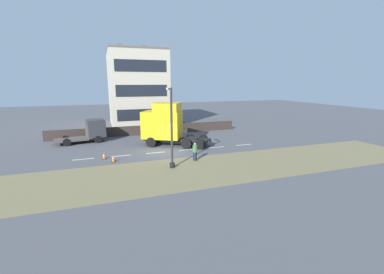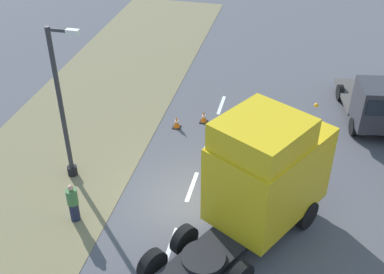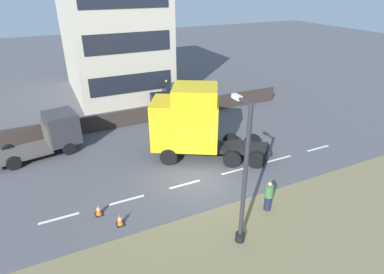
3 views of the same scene
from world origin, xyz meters
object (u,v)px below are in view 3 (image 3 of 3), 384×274
(parked_car, at_px, (177,97))
(traffic_cone_lead, at_px, (98,210))
(lamp_post, at_px, (243,185))
(pedestrian, at_px, (268,196))
(flatbed_truck, at_px, (55,132))
(traffic_cone_trailing, at_px, (120,220))
(lorry_cab, at_px, (190,122))

(parked_car, relative_size, traffic_cone_lead, 7.61)
(lamp_post, relative_size, pedestrian, 3.97)
(pedestrian, height_order, traffic_cone_lead, pedestrian)
(flatbed_truck, distance_m, traffic_cone_trailing, 8.94)
(lorry_cab, bearing_deg, flatbed_truck, 89.77)
(flatbed_truck, xyz_separation_m, pedestrian, (-10.66, -8.51, -0.56))
(lorry_cab, height_order, lamp_post, lamp_post)
(parked_car, relative_size, pedestrian, 2.82)
(flatbed_truck, distance_m, pedestrian, 13.65)
(lamp_post, height_order, pedestrian, lamp_post)
(lamp_post, bearing_deg, flatbed_truck, 27.67)
(flatbed_truck, relative_size, pedestrian, 3.54)
(pedestrian, height_order, traffic_cone_trailing, pedestrian)
(lorry_cab, relative_size, parked_car, 1.61)
(flatbed_truck, xyz_separation_m, traffic_cone_trailing, (-8.68, -1.88, -1.04))
(traffic_cone_lead, bearing_deg, lamp_post, -129.97)
(parked_car, height_order, traffic_cone_trailing, parked_car)
(flatbed_truck, xyz_separation_m, traffic_cone_lead, (-7.57, -1.15, -1.04))
(lorry_cab, relative_size, traffic_cone_lead, 12.28)
(parked_car, xyz_separation_m, traffic_cone_trailing, (-12.37, 8.08, -0.74))
(pedestrian, distance_m, traffic_cone_lead, 8.00)
(parked_car, height_order, lamp_post, lamp_post)
(lorry_cab, distance_m, traffic_cone_lead, 7.36)
(flatbed_truck, distance_m, parked_car, 10.63)
(flatbed_truck, bearing_deg, traffic_cone_lead, -0.88)
(lamp_post, bearing_deg, pedestrian, -64.37)
(traffic_cone_trailing, bearing_deg, lamp_post, -125.83)
(lamp_post, xyz_separation_m, traffic_cone_trailing, (3.10, 4.29, -2.49))
(lorry_cab, distance_m, parked_car, 8.46)
(lorry_cab, xyz_separation_m, parked_car, (7.98, -2.53, -1.25))
(lorry_cab, relative_size, lamp_post, 1.15)
(flatbed_truck, bearing_deg, parked_car, 100.77)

